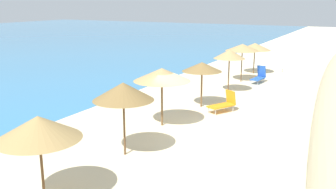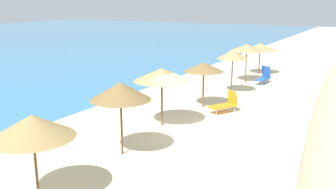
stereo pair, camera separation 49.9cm
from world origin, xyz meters
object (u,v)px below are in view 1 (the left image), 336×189
object	(u,v)px
beach_umbrella_3	(123,91)
cooler_box	(280,70)
beach_umbrella_5	(202,67)
lounge_chair_1	(224,103)
beach_umbrella_4	(162,75)
lounge_chair_0	(259,76)
beach_umbrella_8	(255,47)
beach_umbrella_6	(229,54)
beach_umbrella_2	(38,128)
beach_umbrella_7	(242,47)

from	to	relation	value
beach_umbrella_3	cooler_box	xyz separation A→B (m)	(20.45, -1.50, -2.32)
beach_umbrella_5	lounge_chair_1	world-z (taller)	beach_umbrella_5
beach_umbrella_3	beach_umbrella_4	bearing A→B (deg)	6.69
beach_umbrella_4	lounge_chair_0	xyz separation A→B (m)	(11.64, -1.52, -1.95)
beach_umbrella_4	beach_umbrella_8	bearing A→B (deg)	-0.69
beach_umbrella_5	lounge_chair_0	size ratio (longest dim) A/B	1.57
beach_umbrella_6	lounge_chair_0	bearing A→B (deg)	-13.74
beach_umbrella_2	beach_umbrella_3	xyz separation A→B (m)	(4.00, -0.08, 0.20)
beach_umbrella_5	beach_umbrella_3	bearing A→B (deg)	-179.32
beach_umbrella_5	beach_umbrella_8	distance (m)	11.18
lounge_chair_1	beach_umbrella_2	bearing A→B (deg)	110.70
beach_umbrella_6	lounge_chair_1	xyz separation A→B (m)	(-4.23, -1.23, -2.01)
beach_umbrella_2	cooler_box	distance (m)	24.59
beach_umbrella_3	lounge_chair_1	world-z (taller)	beach_umbrella_3
beach_umbrella_5	lounge_chair_1	size ratio (longest dim) A/B	1.53
beach_umbrella_2	lounge_chair_1	distance (m)	11.45
beach_umbrella_5	cooler_box	distance (m)	13.13
beach_umbrella_2	beach_umbrella_3	distance (m)	4.01
beach_umbrella_5	beach_umbrella_6	world-z (taller)	beach_umbrella_6
beach_umbrella_5	beach_umbrella_6	bearing A→B (deg)	-3.19
beach_umbrella_6	beach_umbrella_5	bearing A→B (deg)	176.81
beach_umbrella_2	beach_umbrella_8	size ratio (longest dim) A/B	1.04
beach_umbrella_7	beach_umbrella_6	bearing A→B (deg)	-175.16
beach_umbrella_6	beach_umbrella_7	distance (m)	3.75
beach_umbrella_3	beach_umbrella_5	size ratio (longest dim) A/B	1.13
beach_umbrella_4	cooler_box	world-z (taller)	beach_umbrella_4
beach_umbrella_6	lounge_chair_0	xyz separation A→B (m)	(3.90, -0.95, -1.99)
beach_umbrella_3	beach_umbrella_2	bearing A→B (deg)	178.83
lounge_chair_0	cooler_box	distance (m)	5.12
beach_umbrella_2	lounge_chair_0	world-z (taller)	beach_umbrella_2
beach_umbrella_8	beach_umbrella_5	bearing A→B (deg)	-179.15
beach_umbrella_4	cooler_box	size ratio (longest dim) A/B	4.57
beach_umbrella_2	beach_umbrella_5	bearing A→B (deg)	0.04
beach_umbrella_2	beach_umbrella_6	xyz separation A→B (m)	(15.45, -0.21, 0.20)
beach_umbrella_4	beach_umbrella_5	distance (m)	3.89
beach_umbrella_5	lounge_chair_0	distance (m)	8.05
beach_umbrella_4	lounge_chair_0	size ratio (longest dim) A/B	1.72
beach_umbrella_7	cooler_box	bearing A→B (deg)	-17.84
beach_umbrella_4	beach_umbrella_6	world-z (taller)	beach_umbrella_6
beach_umbrella_4	beach_umbrella_5	xyz separation A→B (m)	(3.87, -0.35, -0.20)
beach_umbrella_2	beach_umbrella_8	world-z (taller)	beach_umbrella_2
beach_umbrella_4	beach_umbrella_8	size ratio (longest dim) A/B	1.09
beach_umbrella_8	beach_umbrella_7	bearing A→B (deg)	-178.97
beach_umbrella_4	cooler_box	distance (m)	17.00
beach_umbrella_7	lounge_chair_0	size ratio (longest dim) A/B	1.73
lounge_chair_0	cooler_box	bearing A→B (deg)	-87.73
lounge_chair_0	beach_umbrella_8	bearing A→B (deg)	-61.59
beach_umbrella_4	beach_umbrella_6	bearing A→B (deg)	-4.15
beach_umbrella_3	beach_umbrella_4	size ratio (longest dim) A/B	1.03
beach_umbrella_8	lounge_chair_0	world-z (taller)	beach_umbrella_8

